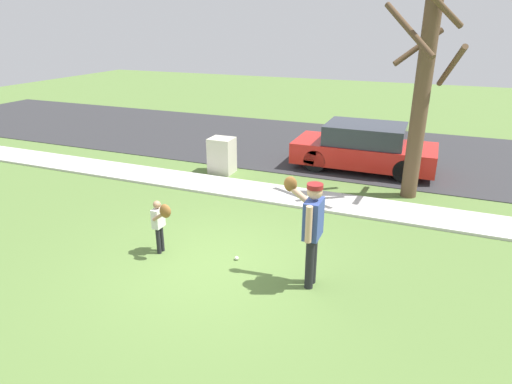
{
  "coord_description": "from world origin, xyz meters",
  "views": [
    {
      "loc": [
        3.24,
        -6.02,
        4.06
      ],
      "look_at": [
        0.29,
        1.24,
        1.0
      ],
      "focal_mm": 30.58,
      "sensor_mm": 36.0,
      "label": 1
    }
  ],
  "objects_px": {
    "person_adult": "(311,223)",
    "parked_hatchback_red": "(364,148)",
    "utility_cabinet": "(222,155)",
    "street_tree_near": "(422,92)",
    "baseball": "(237,258)",
    "person_child": "(160,220)"
  },
  "relations": [
    {
      "from": "baseball",
      "to": "street_tree_near",
      "type": "height_order",
      "value": "street_tree_near"
    },
    {
      "from": "person_child",
      "to": "person_adult",
      "type": "bearing_deg",
      "value": 1.07
    },
    {
      "from": "utility_cabinet",
      "to": "parked_hatchback_red",
      "type": "height_order",
      "value": "parked_hatchback_red"
    },
    {
      "from": "person_adult",
      "to": "baseball",
      "type": "height_order",
      "value": "person_adult"
    },
    {
      "from": "person_child",
      "to": "street_tree_near",
      "type": "bearing_deg",
      "value": 49.96
    },
    {
      "from": "street_tree_near",
      "to": "person_adult",
      "type": "bearing_deg",
      "value": -104.71
    },
    {
      "from": "person_adult",
      "to": "parked_hatchback_red",
      "type": "xyz_separation_m",
      "value": [
        -0.18,
        6.48,
        -0.45
      ]
    },
    {
      "from": "person_adult",
      "to": "parked_hatchback_red",
      "type": "distance_m",
      "value": 6.49
    },
    {
      "from": "utility_cabinet",
      "to": "street_tree_near",
      "type": "height_order",
      "value": "street_tree_near"
    },
    {
      "from": "utility_cabinet",
      "to": "parked_hatchback_red",
      "type": "relative_size",
      "value": 0.25
    },
    {
      "from": "parked_hatchback_red",
      "to": "baseball",
      "type": "bearing_deg",
      "value": 78.69
    },
    {
      "from": "utility_cabinet",
      "to": "street_tree_near",
      "type": "bearing_deg",
      "value": 1.18
    },
    {
      "from": "baseball",
      "to": "street_tree_near",
      "type": "xyz_separation_m",
      "value": [
        2.67,
        4.49,
        2.54
      ]
    },
    {
      "from": "person_child",
      "to": "utility_cabinet",
      "type": "relative_size",
      "value": 1.07
    },
    {
      "from": "person_adult",
      "to": "utility_cabinet",
      "type": "height_order",
      "value": "person_adult"
    },
    {
      "from": "street_tree_near",
      "to": "parked_hatchback_red",
      "type": "height_order",
      "value": "street_tree_near"
    },
    {
      "from": "person_child",
      "to": "utility_cabinet",
      "type": "height_order",
      "value": "person_child"
    },
    {
      "from": "person_adult",
      "to": "person_child",
      "type": "relative_size",
      "value": 1.64
    },
    {
      "from": "person_child",
      "to": "street_tree_near",
      "type": "height_order",
      "value": "street_tree_near"
    },
    {
      "from": "person_child",
      "to": "baseball",
      "type": "bearing_deg",
      "value": 12.53
    },
    {
      "from": "utility_cabinet",
      "to": "parked_hatchback_red",
      "type": "bearing_deg",
      "value": 26.34
    },
    {
      "from": "street_tree_near",
      "to": "baseball",
      "type": "bearing_deg",
      "value": -120.7
    }
  ]
}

